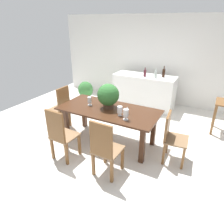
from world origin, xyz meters
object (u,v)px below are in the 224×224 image
Objects in this scene: chair_foot_end at (172,135)px; wine_glass at (127,109)px; wine_bottle_amber at (145,73)px; flower_centerpiece at (108,95)px; dining_table at (109,114)px; kitchen_counter at (144,92)px; potted_plant_floor at (86,90)px; crystal_vase_right at (90,100)px; chair_near_left at (60,133)px; crystal_vase_center_near at (120,110)px; chair_head_end at (61,107)px; wine_bottle_green at (164,73)px; crystal_vase_left at (126,114)px; chair_near_right at (105,147)px; wine_bottle_tall at (156,74)px.

chair_foot_end reaches higher than wine_glass.
wine_glass is 0.60× the size of wine_bottle_amber.
flower_centerpiece is 0.50m from wine_glass.
kitchen_counter is (-0.03, 2.18, -0.16)m from dining_table.
flower_centerpiece reaches higher than potted_plant_floor.
potted_plant_floor is (-2.29, 1.82, -0.52)m from wine_glass.
flower_centerpiece is at bearing 9.42° from crystal_vase_right.
kitchen_counter is at bearing -95.59° from chair_near_left.
crystal_vase_center_near is (0.33, -0.16, 0.23)m from dining_table.
wine_bottle_amber reaches higher than crystal_vase_right.
crystal_vase_center_near is at bearing -81.38° from kitchen_counter.
chair_head_end is at bearing 84.68° from chair_foot_end.
chair_foot_end is 2.50m from wine_bottle_amber.
flower_centerpiece is 0.46m from crystal_vase_center_near.
chair_near_left is 1.00m from crystal_vase_right.
wine_bottle_green is at bearing 67.34° from crystal_vase_right.
crystal_vase_left is 0.12× the size of kitchen_counter.
wine_bottle_green is at bearing 77.80° from dining_table.
chair_near_right reaches higher than crystal_vase_left.
wine_bottle_green is (0.16, 2.41, 0.21)m from crystal_vase_center_near.
crystal_vase_right is at bearing 90.82° from chair_head_end.
dining_table is at bearing -90.32° from wine_bottle_amber.
wine_bottle_tall reaches higher than kitchen_counter.
wine_bottle_green reaches higher than crystal_vase_right.
crystal_vase_right is 2.14m from wine_bottle_amber.
crystal_vase_center_near is (1.62, -0.16, 0.31)m from chair_head_end.
chair_near_left is 2.01m from chair_foot_end.
wine_glass is at bearing -3.93° from dining_table.
wine_glass reaches higher than dining_table.
chair_head_end is at bearing 179.11° from wine_glass.
chair_near_right is 3.26m from wine_bottle_green.
crystal_vase_center_near is at bearing -30.64° from flower_centerpiece.
wine_bottle_green reaches higher than dining_table.
dining_table is at bearing 91.39° from chair_head_end.
wine_bottle_tall is at bearing -4.82° from wine_bottle_amber.
wine_bottle_tall reaches higher than crystal_vase_left.
crystal_vase_right reaches higher than wine_glass.
flower_centerpiece is at bearing 148.77° from crystal_vase_left.
chair_head_end is at bearing -128.38° from wine_bottle_tall.
dining_table is at bearing 176.07° from wine_glass.
wine_glass is at bearing 108.57° from crystal_vase_left.
crystal_vase_center_near reaches higher than dining_table.
chair_head_end is 2.59m from chair_foot_end.
wine_bottle_tall is at bearing 79.37° from flower_centerpiece.
crystal_vase_center_near is at bearing -41.73° from potted_plant_floor.
chair_head_end reaches higher than crystal_vase_left.
chair_head_end is 2.92m from wine_bottle_green.
chair_foot_end is (1.31, -0.01, -0.12)m from dining_table.
crystal_vase_left reaches higher than chair_foot_end.
wine_glass is at bearing -1.30° from crystal_vase_right.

